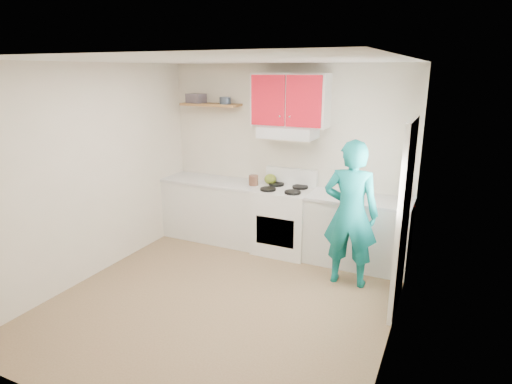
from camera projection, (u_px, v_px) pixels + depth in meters
The scene contains 21 objects.
floor at pixel (223, 300), 4.85m from camera, with size 3.80×3.80×0.00m, color brown.
ceiling at pixel (218, 60), 4.14m from camera, with size 3.60×3.80×0.04m, color white.
back_wall at pixel (287, 157), 6.15m from camera, with size 3.60×0.04×2.60m, color beige.
front_wall at pixel (79, 259), 2.84m from camera, with size 3.60×0.04×2.60m, color beige.
left_wall at pixel (93, 173), 5.23m from camera, with size 0.04×3.80×2.60m, color beige.
right_wall at pixel (399, 213), 3.76m from camera, with size 0.04×3.80×2.60m, color beige.
door at pixel (403, 218), 4.45m from camera, with size 0.05×0.85×2.05m, color white.
door_glass at pixel (405, 178), 4.35m from camera, with size 0.01×0.55×0.95m, color white.
counter_left at pixel (215, 210), 6.54m from camera, with size 1.52×0.60×0.90m, color silver.
counter_right at pixel (358, 232), 5.65m from camera, with size 1.32×0.60×0.90m, color silver.
stove at pixel (284, 220), 6.05m from camera, with size 0.76×0.65×0.92m, color white.
range_hood at pixel (288, 132), 5.81m from camera, with size 0.76×0.44×0.15m, color silver.
upper_cabinets at pixel (290, 100), 5.74m from camera, with size 1.02×0.33×0.70m, color red.
shelf at pixel (211, 105), 6.29m from camera, with size 0.90×0.30×0.04m, color brown.
books at pixel (196, 98), 6.34m from camera, with size 0.26×0.19×0.13m, color #473E47.
tin at pixel (225, 101), 6.13m from camera, with size 0.17×0.17×0.10m, color #333D4C.
kettle at pixel (270, 179), 6.17m from camera, with size 0.18×0.18×0.15m, color olive.
crock at pixel (253, 181), 6.12m from camera, with size 0.14×0.14×0.16m, color #4B2D21.
cutting_board at pixel (345, 199), 5.51m from camera, with size 0.28×0.21×0.02m, color olive.
silicone_mat at pixel (397, 206), 5.25m from camera, with size 0.32×0.27×0.01m, color red.
person at pixel (351, 214), 5.02m from camera, with size 0.64×0.42×1.77m, color #0C7171.
Camera 1 is at (2.18, -3.76, 2.51)m, focal length 30.06 mm.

